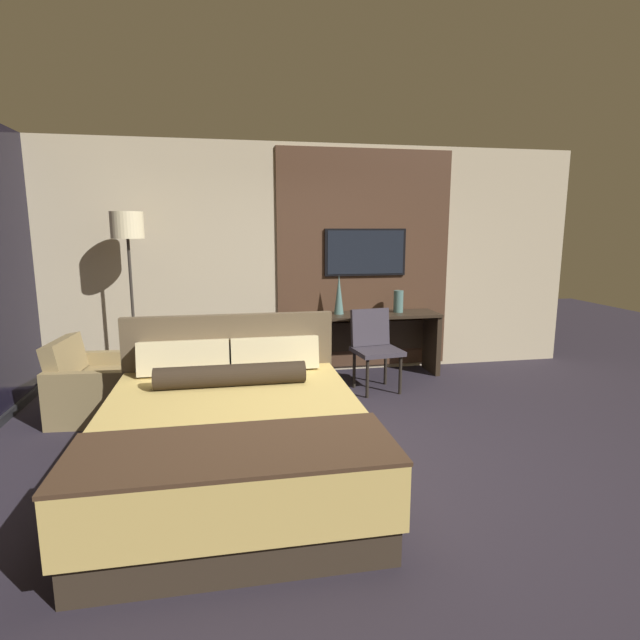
{
  "coord_description": "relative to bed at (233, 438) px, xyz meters",
  "views": [
    {
      "loc": [
        -0.89,
        -3.5,
        1.79
      ],
      "look_at": [
        -0.02,
        1.07,
        0.94
      ],
      "focal_mm": 28.0,
      "sensor_mm": 36.0,
      "label": 1
    }
  ],
  "objects": [
    {
      "name": "desk",
      "position": [
        1.7,
        2.45,
        0.18
      ],
      "size": [
        1.7,
        0.5,
        0.77
      ],
      "color": "#2D2319",
      "rests_on": "ground_plane"
    },
    {
      "name": "bed",
      "position": [
        0.0,
        0.0,
        0.0
      ],
      "size": [
        1.81,
        2.13,
        1.06
      ],
      "color": "#33281E",
      "rests_on": "ground_plane"
    },
    {
      "name": "armchair_by_window",
      "position": [
        -1.25,
        1.63,
        -0.09
      ],
      "size": [
        0.93,
        0.95,
        0.76
      ],
      "rotation": [
        0.0,
        0.0,
        1.49
      ],
      "color": "olive",
      "rests_on": "ground_plane"
    },
    {
      "name": "book",
      "position": [
        1.73,
        2.37,
        0.45
      ],
      "size": [
        0.23,
        0.17,
        0.03
      ],
      "color": "#332D28",
      "rests_on": "desk"
    },
    {
      "name": "desk_chair",
      "position": [
        1.6,
        1.89,
        0.2
      ],
      "size": [
        0.55,
        0.55,
        0.9
      ],
      "rotation": [
        0.0,
        0.0,
        0.13
      ],
      "color": "#38333D",
      "rests_on": "ground_plane"
    },
    {
      "name": "ground_plane",
      "position": [
        0.87,
        0.13,
        -0.34
      ],
      "size": [
        16.0,
        16.0,
        0.0
      ],
      "primitive_type": "plane",
      "color": "#28232D"
    },
    {
      "name": "tv",
      "position": [
        1.7,
        2.65,
        1.17
      ],
      "size": [
        1.03,
        0.04,
        0.58
      ],
      "color": "black"
    },
    {
      "name": "wall_back_tv_panel",
      "position": [
        0.98,
        2.73,
        1.06
      ],
      "size": [
        7.2,
        0.09,
        2.8
      ],
      "color": "#BCAD8E",
      "rests_on": "ground_plane"
    },
    {
      "name": "vase_short",
      "position": [
        2.08,
        2.45,
        0.57
      ],
      "size": [
        0.12,
        0.12,
        0.27
      ],
      "color": "#4C706B",
      "rests_on": "desk"
    },
    {
      "name": "floor_lamp",
      "position": [
        -1.02,
        2.26,
        1.33
      ],
      "size": [
        0.34,
        0.34,
        1.97
      ],
      "color": "#282623",
      "rests_on": "ground_plane"
    },
    {
      "name": "vase_tall",
      "position": [
        1.32,
        2.46,
        0.67
      ],
      "size": [
        0.12,
        0.12,
        0.47
      ],
      "color": "#4C706B",
      "rests_on": "desk"
    }
  ]
}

